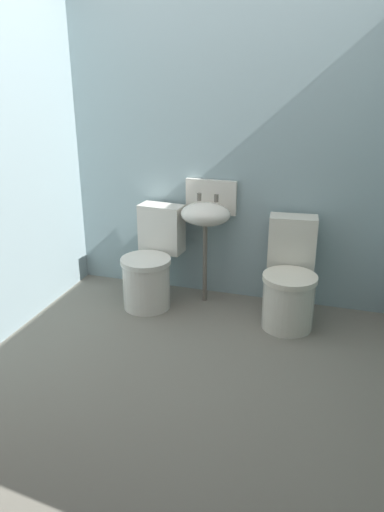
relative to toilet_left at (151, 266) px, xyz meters
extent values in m
cube|color=slate|center=(0.54, -0.94, -0.36)|extent=(3.06, 2.98, 0.08)
cube|color=#8CA6AB|center=(0.54, 0.40, 0.89)|extent=(3.06, 0.10, 2.41)
cylinder|color=silver|center=(-0.01, -0.09, -0.13)|extent=(0.41, 0.41, 0.38)
cylinder|color=silver|center=(-0.01, -0.09, 0.08)|extent=(0.43, 0.43, 0.04)
cube|color=silver|center=(0.02, 0.21, 0.26)|extent=(0.37, 0.21, 0.40)
cylinder|color=silver|center=(1.12, -0.09, -0.13)|extent=(0.42, 0.42, 0.38)
cylinder|color=silver|center=(1.12, -0.09, 0.08)|extent=(0.44, 0.44, 0.04)
cube|color=silver|center=(1.09, 0.21, 0.26)|extent=(0.38, 0.22, 0.40)
cylinder|color=#676157|center=(0.41, 0.16, 0.01)|extent=(0.04, 0.04, 0.66)
ellipsoid|color=silver|center=(0.41, 0.16, 0.43)|extent=(0.40, 0.32, 0.18)
cube|color=silver|center=(0.41, 0.33, 0.53)|extent=(0.42, 0.04, 0.28)
cylinder|color=#676157|center=(0.34, 0.22, 0.55)|extent=(0.04, 0.04, 0.06)
cylinder|color=#676157|center=(0.48, 0.22, 0.55)|extent=(0.04, 0.04, 0.06)
camera|label=1|loc=(1.42, -3.45, 1.53)|focal=34.76mm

